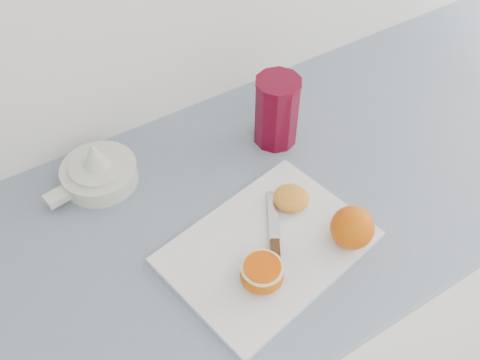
{
  "coord_description": "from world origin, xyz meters",
  "views": [
    {
      "loc": [
        -0.28,
        1.17,
        1.66
      ],
      "look_at": [
        0.05,
        1.7,
        0.96
      ],
      "focal_mm": 40.0,
      "sensor_mm": 36.0,
      "label": 1
    }
  ],
  "objects_px": {
    "red_tumbler": "(277,113)",
    "citrus_juicer": "(98,171)",
    "counter": "(244,317)",
    "half_orange": "(262,274)",
    "cutting_board": "(268,247)"
  },
  "relations": [
    {
      "from": "red_tumbler",
      "to": "citrus_juicer",
      "type": "bearing_deg",
      "value": 166.92
    },
    {
      "from": "counter",
      "to": "half_orange",
      "type": "relative_size",
      "value": 35.97
    },
    {
      "from": "half_orange",
      "to": "citrus_juicer",
      "type": "height_order",
      "value": "citrus_juicer"
    },
    {
      "from": "cutting_board",
      "to": "counter",
      "type": "bearing_deg",
      "value": 78.84
    },
    {
      "from": "counter",
      "to": "cutting_board",
      "type": "relative_size",
      "value": 7.55
    },
    {
      "from": "cutting_board",
      "to": "citrus_juicer",
      "type": "bearing_deg",
      "value": 121.34
    },
    {
      "from": "counter",
      "to": "red_tumbler",
      "type": "xyz_separation_m",
      "value": [
        0.15,
        0.12,
        0.51
      ]
    },
    {
      "from": "cutting_board",
      "to": "citrus_juicer",
      "type": "relative_size",
      "value": 1.84
    },
    {
      "from": "citrus_juicer",
      "to": "counter",
      "type": "bearing_deg",
      "value": -43.91
    },
    {
      "from": "citrus_juicer",
      "to": "red_tumbler",
      "type": "bearing_deg",
      "value": -13.08
    },
    {
      "from": "half_orange",
      "to": "counter",
      "type": "bearing_deg",
      "value": 66.61
    },
    {
      "from": "half_orange",
      "to": "red_tumbler",
      "type": "bearing_deg",
      "value": 51.94
    },
    {
      "from": "citrus_juicer",
      "to": "red_tumbler",
      "type": "distance_m",
      "value": 0.36
    },
    {
      "from": "counter",
      "to": "red_tumbler",
      "type": "distance_m",
      "value": 0.55
    },
    {
      "from": "cutting_board",
      "to": "red_tumbler",
      "type": "bearing_deg",
      "value": 52.97
    }
  ]
}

